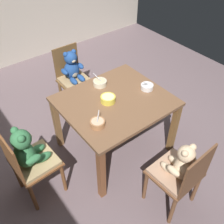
{
  "coord_description": "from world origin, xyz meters",
  "views": [
    {
      "loc": [
        -1.24,
        -1.56,
        2.33
      ],
      "look_at": [
        0.0,
        0.05,
        0.51
      ],
      "focal_mm": 41.08,
      "sensor_mm": 36.0,
      "label": 1
    }
  ],
  "objects_px": {
    "teddy_chair_near_left": "(28,155)",
    "porridge_bowl_terracotta_near_left": "(98,123)",
    "teddy_chair_far_center": "(73,73)",
    "dining_table": "(115,107)",
    "porridge_bowl_yellow_center": "(108,99)",
    "teddy_chair_near_front": "(180,169)",
    "porridge_bowl_white_near_right": "(147,87)",
    "porridge_bowl_cream_far_center": "(100,83)"
  },
  "relations": [
    {
      "from": "teddy_chair_far_center",
      "to": "porridge_bowl_terracotta_near_left",
      "type": "height_order",
      "value": "teddy_chair_far_center"
    },
    {
      "from": "porridge_bowl_cream_far_center",
      "to": "teddy_chair_far_center",
      "type": "bearing_deg",
      "value": 89.64
    },
    {
      "from": "teddy_chair_near_front",
      "to": "teddy_chair_near_left",
      "type": "height_order",
      "value": "teddy_chair_near_left"
    },
    {
      "from": "porridge_bowl_terracotta_near_left",
      "to": "dining_table",
      "type": "bearing_deg",
      "value": 28.66
    },
    {
      "from": "dining_table",
      "to": "porridge_bowl_cream_far_center",
      "type": "height_order",
      "value": "porridge_bowl_cream_far_center"
    },
    {
      "from": "dining_table",
      "to": "teddy_chair_near_front",
      "type": "distance_m",
      "value": 0.9
    },
    {
      "from": "teddy_chair_far_center",
      "to": "porridge_bowl_yellow_center",
      "type": "height_order",
      "value": "teddy_chair_far_center"
    },
    {
      "from": "teddy_chair_near_front",
      "to": "porridge_bowl_terracotta_near_left",
      "type": "height_order",
      "value": "teddy_chair_near_front"
    },
    {
      "from": "teddy_chair_near_left",
      "to": "porridge_bowl_cream_far_center",
      "type": "relative_size",
      "value": 5.73
    },
    {
      "from": "porridge_bowl_cream_far_center",
      "to": "teddy_chair_near_left",
      "type": "bearing_deg",
      "value": -163.29
    },
    {
      "from": "dining_table",
      "to": "porridge_bowl_yellow_center",
      "type": "distance_m",
      "value": 0.15
    },
    {
      "from": "teddy_chair_near_front",
      "to": "porridge_bowl_white_near_right",
      "type": "xyz_separation_m",
      "value": [
        0.38,
        0.84,
        0.2
      ]
    },
    {
      "from": "porridge_bowl_white_near_right",
      "to": "teddy_chair_far_center",
      "type": "bearing_deg",
      "value": 110.0
    },
    {
      "from": "porridge_bowl_cream_far_center",
      "to": "porridge_bowl_white_near_right",
      "type": "xyz_separation_m",
      "value": [
        0.35,
        -0.36,
        -0.0
      ]
    },
    {
      "from": "dining_table",
      "to": "teddy_chair_far_center",
      "type": "distance_m",
      "value": 0.9
    },
    {
      "from": "teddy_chair_near_front",
      "to": "porridge_bowl_white_near_right",
      "type": "height_order",
      "value": "teddy_chair_near_front"
    },
    {
      "from": "porridge_bowl_cream_far_center",
      "to": "porridge_bowl_terracotta_near_left",
      "type": "xyz_separation_m",
      "value": [
        -0.38,
        -0.49,
        -0.0
      ]
    },
    {
      "from": "teddy_chair_near_front",
      "to": "porridge_bowl_cream_far_center",
      "type": "distance_m",
      "value": 1.21
    },
    {
      "from": "dining_table",
      "to": "teddy_chair_near_front",
      "type": "relative_size",
      "value": 1.26
    },
    {
      "from": "dining_table",
      "to": "teddy_chair_near_front",
      "type": "bearing_deg",
      "value": -89.96
    },
    {
      "from": "dining_table",
      "to": "porridge_bowl_terracotta_near_left",
      "type": "relative_size",
      "value": 7.82
    },
    {
      "from": "dining_table",
      "to": "porridge_bowl_terracotta_near_left",
      "type": "xyz_separation_m",
      "value": [
        -0.35,
        -0.19,
        0.13
      ]
    },
    {
      "from": "teddy_chair_near_front",
      "to": "porridge_bowl_terracotta_near_left",
      "type": "xyz_separation_m",
      "value": [
        -0.35,
        0.71,
        0.2
      ]
    },
    {
      "from": "teddy_chair_near_front",
      "to": "porridge_bowl_cream_far_center",
      "type": "relative_size",
      "value": 5.53
    },
    {
      "from": "dining_table",
      "to": "porridge_bowl_yellow_center",
      "type": "height_order",
      "value": "porridge_bowl_yellow_center"
    },
    {
      "from": "porridge_bowl_yellow_center",
      "to": "teddy_chair_near_left",
      "type": "bearing_deg",
      "value": -178.52
    },
    {
      "from": "porridge_bowl_cream_far_center",
      "to": "porridge_bowl_terracotta_near_left",
      "type": "relative_size",
      "value": 1.12
    },
    {
      "from": "teddy_chair_near_left",
      "to": "porridge_bowl_terracotta_near_left",
      "type": "xyz_separation_m",
      "value": [
        0.61,
        -0.19,
        0.17
      ]
    },
    {
      "from": "dining_table",
      "to": "teddy_chair_far_center",
      "type": "xyz_separation_m",
      "value": [
        0.03,
        0.9,
        -0.06
      ]
    },
    {
      "from": "teddy_chair_near_front",
      "to": "porridge_bowl_cream_far_center",
      "type": "height_order",
      "value": "teddy_chair_near_front"
    },
    {
      "from": "porridge_bowl_cream_far_center",
      "to": "porridge_bowl_terracotta_near_left",
      "type": "height_order",
      "value": "porridge_bowl_cream_far_center"
    },
    {
      "from": "porridge_bowl_yellow_center",
      "to": "porridge_bowl_terracotta_near_left",
      "type": "height_order",
      "value": "porridge_bowl_terracotta_near_left"
    },
    {
      "from": "porridge_bowl_terracotta_near_left",
      "to": "teddy_chair_far_center",
      "type": "bearing_deg",
      "value": 70.67
    },
    {
      "from": "teddy_chair_far_center",
      "to": "porridge_bowl_terracotta_near_left",
      "type": "relative_size",
      "value": 6.3
    },
    {
      "from": "teddy_chair_near_left",
      "to": "porridge_bowl_terracotta_near_left",
      "type": "height_order",
      "value": "teddy_chair_near_left"
    },
    {
      "from": "teddy_chair_near_front",
      "to": "porridge_bowl_yellow_center",
      "type": "distance_m",
      "value": 0.95
    },
    {
      "from": "teddy_chair_near_left",
      "to": "porridge_bowl_yellow_center",
      "type": "height_order",
      "value": "teddy_chair_near_left"
    },
    {
      "from": "dining_table",
      "to": "porridge_bowl_terracotta_near_left",
      "type": "distance_m",
      "value": 0.42
    },
    {
      "from": "porridge_bowl_white_near_right",
      "to": "dining_table",
      "type": "bearing_deg",
      "value": 171.44
    },
    {
      "from": "dining_table",
      "to": "teddy_chair_far_center",
      "type": "relative_size",
      "value": 1.24
    },
    {
      "from": "teddy_chair_near_left",
      "to": "porridge_bowl_cream_far_center",
      "type": "height_order",
      "value": "teddy_chair_near_left"
    },
    {
      "from": "teddy_chair_near_front",
      "to": "teddy_chair_far_center",
      "type": "relative_size",
      "value": 0.98
    }
  ]
}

